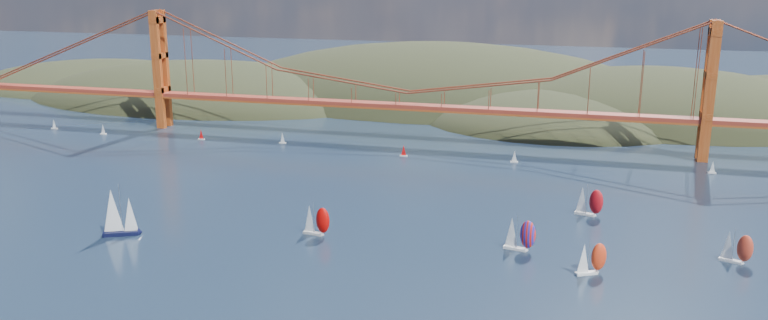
% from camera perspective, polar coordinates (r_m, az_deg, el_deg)
% --- Properties ---
extents(headlands, '(725.00, 225.00, 96.00)m').
position_cam_1_polar(headlands, '(420.07, 10.96, 2.35)').
color(headlands, black).
rests_on(headlands, ground).
extents(bridge, '(552.00, 12.00, 55.00)m').
position_cam_1_polar(bridge, '(323.25, 1.62, 6.99)').
color(bridge, maroon).
rests_on(bridge, ground).
extents(sloop_navy, '(10.54, 8.28, 15.37)m').
position_cam_1_polar(sloop_navy, '(227.49, -19.63, -3.82)').
color(sloop_navy, black).
rests_on(sloop_navy, ground).
extents(racer_0, '(8.57, 4.23, 9.65)m').
position_cam_1_polar(racer_0, '(216.31, -5.22, -4.56)').
color(racer_0, silver).
rests_on(racer_0, ground).
extents(racer_1, '(8.18, 6.11, 9.22)m').
position_cam_1_polar(racer_1, '(196.02, 15.48, -7.21)').
color(racer_1, white).
rests_on(racer_1, ground).
extents(racer_2, '(8.23, 5.52, 9.20)m').
position_cam_1_polar(racer_2, '(216.40, 25.24, -6.02)').
color(racer_2, white).
rests_on(racer_2, ground).
extents(racer_3, '(8.79, 5.26, 9.85)m').
position_cam_1_polar(racer_3, '(240.14, 15.33, -3.04)').
color(racer_3, white).
rests_on(racer_3, ground).
extents(racer_rwb, '(8.97, 4.74, 10.06)m').
position_cam_1_polar(racer_rwb, '(207.39, 10.27, -5.55)').
color(racer_rwb, white).
rests_on(racer_rwb, ground).
extents(distant_boat_0, '(3.00, 2.00, 4.70)m').
position_cam_1_polar(distant_boat_0, '(386.36, -23.85, 2.53)').
color(distant_boat_0, silver).
rests_on(distant_boat_0, ground).
extents(distant_boat_1, '(3.00, 2.00, 4.70)m').
position_cam_1_polar(distant_boat_1, '(365.50, -20.62, 2.21)').
color(distant_boat_1, silver).
rests_on(distant_boat_1, ground).
extents(distant_boat_2, '(3.00, 2.00, 4.70)m').
position_cam_1_polar(distant_boat_2, '(341.37, -13.76, 1.90)').
color(distant_boat_2, silver).
rests_on(distant_boat_2, ground).
extents(distant_boat_3, '(3.00, 2.00, 4.70)m').
position_cam_1_polar(distant_boat_3, '(327.82, -7.74, 1.67)').
color(distant_boat_3, silver).
rests_on(distant_boat_3, ground).
extents(distant_boat_4, '(3.00, 2.00, 4.70)m').
position_cam_1_polar(distant_boat_4, '(303.80, 23.75, -0.51)').
color(distant_boat_4, silver).
rests_on(distant_boat_4, ground).
extents(distant_boat_8, '(3.00, 2.00, 4.70)m').
position_cam_1_polar(distant_boat_8, '(297.98, 9.91, 0.26)').
color(distant_boat_8, silver).
rests_on(distant_boat_8, ground).
extents(distant_boat_9, '(3.00, 2.00, 4.70)m').
position_cam_1_polar(distant_boat_9, '(302.94, 1.51, 0.72)').
color(distant_boat_9, silver).
rests_on(distant_boat_9, ground).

